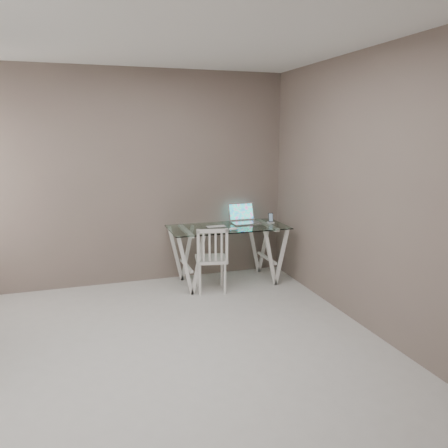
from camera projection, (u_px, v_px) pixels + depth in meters
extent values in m
plane|color=#BAB8B2|center=(171.00, 365.00, 3.68)|extent=(4.50, 4.50, 0.00)
cube|color=white|center=(162.00, 22.00, 3.12)|extent=(4.00, 4.50, 0.02)
cube|color=#6E5F57|center=(134.00, 179.00, 5.50)|extent=(4.00, 0.02, 2.70)
cube|color=#6E5F57|center=(307.00, 328.00, 1.31)|extent=(4.00, 0.02, 2.70)
cube|color=#6E5F57|center=(382.00, 196.00, 4.01)|extent=(0.02, 4.50, 2.70)
cube|color=silver|center=(228.00, 227.00, 5.56)|extent=(1.50, 0.70, 0.01)
cube|color=white|center=(186.00, 259.00, 5.48)|extent=(0.24, 0.62, 0.72)
cube|color=white|center=(267.00, 252.00, 5.81)|extent=(0.24, 0.62, 0.72)
cube|color=silver|center=(211.00, 259.00, 5.35)|extent=(0.44, 0.44, 0.04)
cylinder|color=silver|center=(200.00, 280.00, 5.23)|extent=(0.03, 0.03, 0.38)
cylinder|color=silver|center=(225.00, 279.00, 5.26)|extent=(0.03, 0.03, 0.38)
cylinder|color=silver|center=(198.00, 272.00, 5.52)|extent=(0.03, 0.03, 0.38)
cylinder|color=silver|center=(222.00, 271.00, 5.56)|extent=(0.03, 0.03, 0.38)
cube|color=silver|center=(213.00, 246.00, 5.14)|extent=(0.37, 0.09, 0.42)
cube|color=silver|center=(245.00, 223.00, 5.76)|extent=(0.36, 0.25, 0.02)
cube|color=#19D899|center=(241.00, 212.00, 5.89)|extent=(0.36, 0.09, 0.23)
cube|color=silver|center=(216.00, 227.00, 5.55)|extent=(0.26, 0.11, 0.01)
ellipsoid|color=white|center=(233.00, 229.00, 5.36)|extent=(0.11, 0.07, 0.04)
cube|color=white|center=(271.00, 222.00, 5.78)|extent=(0.07, 0.07, 0.02)
cube|color=black|center=(271.00, 217.00, 5.77)|extent=(0.06, 0.03, 0.12)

